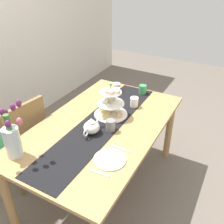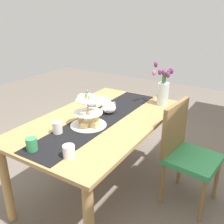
# 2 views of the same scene
# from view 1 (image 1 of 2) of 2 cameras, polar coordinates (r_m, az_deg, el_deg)

# --- Properties ---
(ground_plane) EXTENTS (8.00, 8.00, 0.00)m
(ground_plane) POSITION_cam_1_polar(r_m,az_deg,el_deg) (2.61, -2.18, -16.38)
(ground_plane) COLOR #6B6056
(dining_table) EXTENTS (1.62, 0.95, 0.74)m
(dining_table) POSITION_cam_1_polar(r_m,az_deg,el_deg) (2.18, -2.51, -5.01)
(dining_table) COLOR tan
(dining_table) RESTS_ON ground_plane
(chair_left) EXTENTS (0.47, 0.47, 0.91)m
(chair_left) POSITION_cam_1_polar(r_m,az_deg,el_deg) (2.49, -19.89, -5.85)
(chair_left) COLOR olive
(chair_left) RESTS_ON ground_plane
(table_runner) EXTENTS (1.58, 0.33, 0.00)m
(table_runner) POSITION_cam_1_polar(r_m,az_deg,el_deg) (2.12, -2.47, -2.81)
(table_runner) COLOR black
(table_runner) RESTS_ON dining_table
(tiered_cake_stand) EXTENTS (0.30, 0.30, 0.30)m
(tiered_cake_stand) POSITION_cam_1_polar(r_m,az_deg,el_deg) (2.20, -0.38, 1.53)
(tiered_cake_stand) COLOR beige
(tiered_cake_stand) RESTS_ON table_runner
(teapot) EXTENTS (0.24, 0.13, 0.14)m
(teapot) POSITION_cam_1_polar(r_m,az_deg,el_deg) (1.99, -4.68, -3.39)
(teapot) COLOR white
(teapot) RESTS_ON table_runner
(tulip_vase) EXTENTS (0.23, 0.19, 0.44)m
(tulip_vase) POSITION_cam_1_polar(r_m,az_deg,el_deg) (1.85, -21.86, -5.36)
(tulip_vase) COLOR silver
(tulip_vase) RESTS_ON dining_table
(cream_jug) EXTENTS (0.08, 0.08, 0.08)m
(cream_jug) POSITION_cam_1_polar(r_m,az_deg,el_deg) (2.66, 1.05, 5.67)
(cream_jug) COLOR white
(cream_jug) RESTS_ON dining_table
(dinner_plate_left) EXTENTS (0.23, 0.23, 0.01)m
(dinner_plate_left) POSITION_cam_1_polar(r_m,az_deg,el_deg) (1.77, -0.50, -10.69)
(dinner_plate_left) COLOR white
(dinner_plate_left) RESTS_ON dining_table
(fork_left) EXTENTS (0.02, 0.15, 0.01)m
(fork_left) POSITION_cam_1_polar(r_m,az_deg,el_deg) (1.68, -2.97, -13.62)
(fork_left) COLOR silver
(fork_left) RESTS_ON dining_table
(knife_left) EXTENTS (0.02, 0.17, 0.01)m
(knife_left) POSITION_cam_1_polar(r_m,az_deg,el_deg) (1.87, 1.69, -8.12)
(knife_left) COLOR silver
(knife_left) RESTS_ON dining_table
(mug_grey) EXTENTS (0.08, 0.08, 0.09)m
(mug_grey) POSITION_cam_1_polar(r_m,az_deg,el_deg) (2.02, -0.30, -3.03)
(mug_grey) COLOR slate
(mug_grey) RESTS_ON table_runner
(mug_white_text) EXTENTS (0.08, 0.08, 0.09)m
(mug_white_text) POSITION_cam_1_polar(r_m,az_deg,el_deg) (2.37, 5.07, 2.25)
(mug_white_text) COLOR white
(mug_white_text) RESTS_ON dining_table
(mug_orange) EXTENTS (0.08, 0.08, 0.09)m
(mug_orange) POSITION_cam_1_polar(r_m,az_deg,el_deg) (2.61, 6.97, 5.10)
(mug_orange) COLOR #389356
(mug_orange) RESTS_ON dining_table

